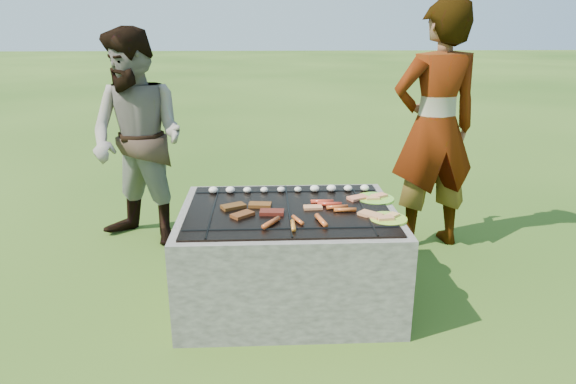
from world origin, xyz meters
The scene contains 10 objects.
lawn centered at (0.00, 0.00, 0.00)m, with size 60.00×60.00×0.00m, color #224511.
fire_pit centered at (0.00, 0.00, 0.28)m, with size 1.30×1.00×0.62m.
mushrooms centered at (0.04, 0.32, 0.63)m, with size 1.06×0.06×0.04m.
pork_slabs centered at (-0.22, -0.03, 0.62)m, with size 0.38×0.28×0.02m.
sausages centered at (0.14, -0.13, 0.63)m, with size 0.56×0.46×0.03m.
bread_on_grate centered at (0.38, -0.01, 0.62)m, with size 0.45×0.43×0.02m.
plate_far centered at (0.56, 0.16, 0.61)m, with size 0.27×0.27×0.03m.
plate_near centered at (0.56, -0.19, 0.61)m, with size 0.24×0.24×0.03m.
cook centered at (1.13, 0.83, 0.92)m, with size 0.67×0.44×1.85m, color gray.
bystander centered at (-1.10, 0.98, 0.83)m, with size 0.80×0.63×1.65m, color gray.
Camera 1 is at (-0.14, -2.89, 1.68)m, focal length 32.00 mm.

